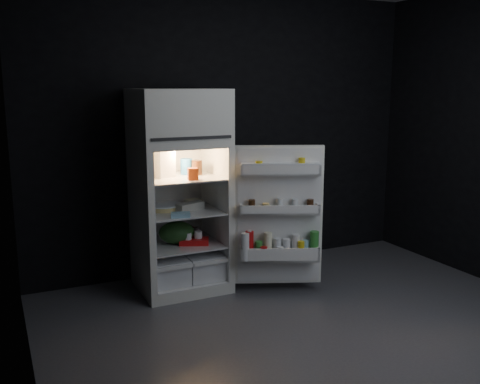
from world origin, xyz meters
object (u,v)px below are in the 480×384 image
refrigerator (179,184)px  fridge_door (279,219)px  milk_jug (163,163)px  egg_carton (190,207)px  yogurt_tray (194,241)px

refrigerator → fridge_door: bearing=-35.8°
milk_jug → egg_carton: milk_jug is taller
refrigerator → milk_jug: (-0.14, -0.01, 0.19)m
refrigerator → milk_jug: bearing=-176.3°
egg_carton → yogurt_tray: (0.02, -0.04, -0.31)m
refrigerator → egg_carton: (0.07, -0.10, -0.19)m
milk_jug → refrigerator: bearing=-11.4°
fridge_door → yogurt_tray: fridge_door is taller
egg_carton → yogurt_tray: 0.31m
fridge_door → yogurt_tray: (-0.64, 0.39, -0.22)m
milk_jug → yogurt_tray: bearing=-44.3°
refrigerator → yogurt_tray: 0.53m
fridge_door → egg_carton: bearing=146.9°
refrigerator → yogurt_tray: bearing=-56.9°
refrigerator → fridge_door: 0.94m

